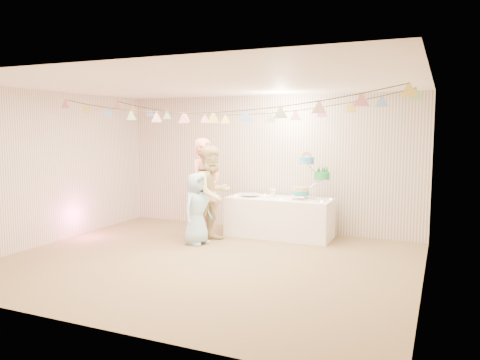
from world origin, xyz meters
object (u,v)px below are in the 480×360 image
at_px(person_child, 197,209).
at_px(person_adult_b, 212,194).
at_px(table, 279,217).
at_px(person_adult_a, 205,188).
at_px(cake_stand, 310,175).

bearing_deg(person_child, person_adult_b, -16.02).
height_order(table, person_adult_a, person_adult_a).
bearing_deg(table, person_adult_a, -152.66).
height_order(cake_stand, person_adult_a, person_adult_a).
distance_m(cake_stand, person_child, 2.08).
bearing_deg(person_child, cake_stand, -43.00).
bearing_deg(person_child, table, -33.02).
distance_m(person_adult_a, person_child, 0.55).
height_order(table, cake_stand, cake_stand).
height_order(person_adult_a, person_adult_b, person_adult_a).
distance_m(cake_stand, person_adult_a, 1.88).
distance_m(table, cake_stand, 0.96).
bearing_deg(table, person_child, -135.78).
xyz_separation_m(person_adult_b, person_child, (-0.15, -0.28, -0.23)).
height_order(cake_stand, person_child, cake_stand).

